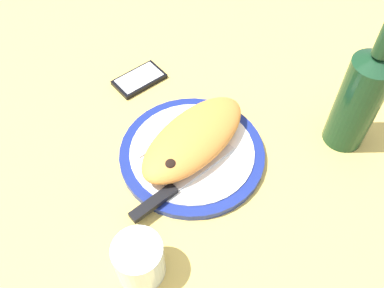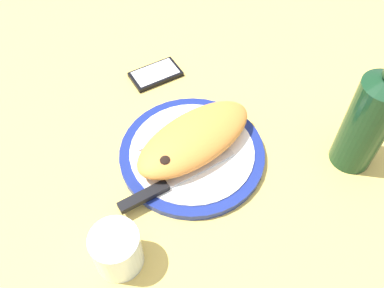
# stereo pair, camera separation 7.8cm
# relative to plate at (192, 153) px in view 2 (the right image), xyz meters

# --- Properties ---
(ground_plane) EXTENTS (1.50, 1.50, 0.03)m
(ground_plane) POSITION_rel_plate_xyz_m (0.00, 0.00, -0.02)
(ground_plane) COLOR #DBB756
(plate) EXTENTS (0.28, 0.28, 0.02)m
(plate) POSITION_rel_plate_xyz_m (0.00, 0.00, 0.00)
(plate) COLOR navy
(plate) RESTS_ON ground_plane
(calzone) EXTENTS (0.28, 0.19, 0.05)m
(calzone) POSITION_rel_plate_xyz_m (-0.01, -0.01, 0.04)
(calzone) COLOR orange
(calzone) RESTS_ON plate
(fork) EXTENTS (0.17, 0.04, 0.00)m
(fork) POSITION_rel_plate_xyz_m (0.03, -0.06, 0.01)
(fork) COLOR silver
(fork) RESTS_ON plate
(knife) EXTENTS (0.24, 0.06, 0.01)m
(knife) POSITION_rel_plate_xyz_m (0.09, 0.06, 0.01)
(knife) COLOR silver
(knife) RESTS_ON plate
(smartphone) EXTENTS (0.12, 0.08, 0.01)m
(smartphone) POSITION_rel_plate_xyz_m (-0.01, -0.24, -0.00)
(smartphone) COLOR black
(smartphone) RESTS_ON ground_plane
(water_glass) EXTENTS (0.08, 0.08, 0.08)m
(water_glass) POSITION_rel_plate_xyz_m (0.19, 0.15, 0.03)
(water_glass) COLOR silver
(water_glass) RESTS_ON ground_plane
(wine_bottle) EXTENTS (0.08, 0.08, 0.29)m
(wine_bottle) POSITION_rel_plate_xyz_m (-0.28, 0.12, 0.11)
(wine_bottle) COLOR #14381E
(wine_bottle) RESTS_ON ground_plane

